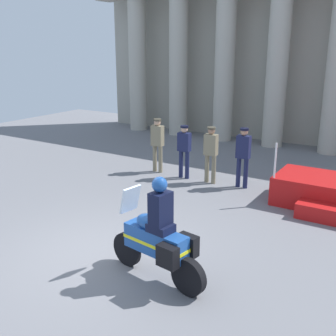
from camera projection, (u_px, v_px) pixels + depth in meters
ground_plane at (100, 254)px, 8.05m from camera, size 28.00×28.00×0.00m
colonnade_backdrop at (282, 52)px, 16.15m from camera, size 17.43×1.68×7.24m
officer_in_row_0 at (157, 141)px, 13.02m from camera, size 0.38×0.24×1.74m
officer_in_row_1 at (184, 147)px, 12.42m from camera, size 0.38×0.24×1.64m
officer_in_row_2 at (211, 150)px, 11.96m from camera, size 0.38×0.24×1.69m
officer_in_row_3 at (243, 153)px, 11.55m from camera, size 0.38×0.24×1.74m
motorcycle_with_rider at (159, 239)px, 6.93m from camera, size 2.08×0.76×1.90m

